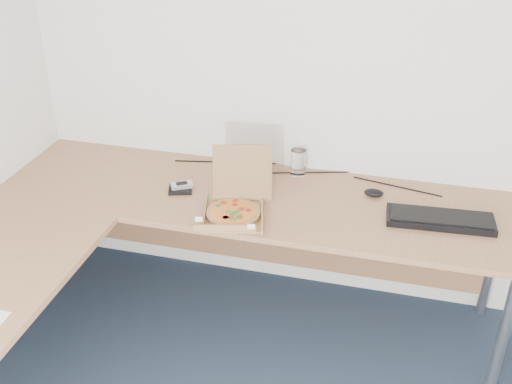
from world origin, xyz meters
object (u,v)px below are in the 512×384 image
(desk, at_px, (157,238))
(pizza_box, at_px, (234,209))
(drinking_glass, at_px, (298,162))
(wallet, at_px, (180,189))
(keyboard, at_px, (440,220))

(desk, bearing_deg, pizza_box, 37.93)
(pizza_box, bearing_deg, desk, -156.48)
(drinking_glass, distance_m, wallet, 0.62)
(drinking_glass, height_order, wallet, drinking_glass)
(pizza_box, bearing_deg, drinking_glass, 52.27)
(pizza_box, relative_size, drinking_glass, 2.38)
(desk, bearing_deg, wallet, 94.42)
(desk, bearing_deg, keyboard, 18.28)
(desk, height_order, pizza_box, pizza_box)
(drinking_glass, xyz_separation_m, wallet, (-0.52, -0.32, -0.06))
(drinking_glass, relative_size, keyboard, 0.28)
(drinking_glass, relative_size, wallet, 1.21)
(desk, height_order, keyboard, keyboard)
(drinking_glass, xyz_separation_m, keyboard, (0.71, -0.30, -0.05))
(desk, height_order, wallet, wallet)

